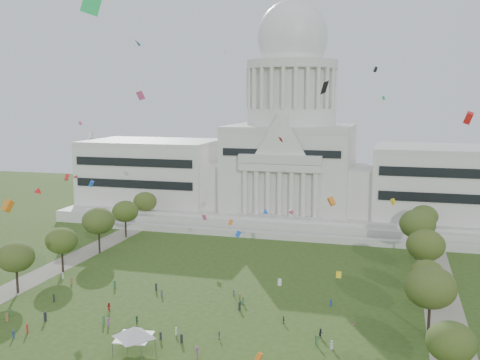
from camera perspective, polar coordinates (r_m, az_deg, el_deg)
name	(u,v)px	position (r m, az deg, el deg)	size (l,w,h in m)	color
ground	(172,349)	(104.84, -6.94, -16.65)	(400.00, 400.00, 0.00)	#314B17
capitol	(291,158)	(205.67, 5.17, 2.20)	(160.00, 64.50, 91.30)	beige
path_left	(41,275)	(151.69, -19.61, -9.08)	(8.00, 160.00, 0.04)	gray
path_right	(445,314)	(126.01, 20.06, -12.70)	(8.00, 160.00, 0.04)	gray
row_tree_r_1	(451,342)	(93.67, 20.66, -15.17)	(7.58, 7.58, 10.78)	black
row_tree_l_2	(16,257)	(137.89, -21.82, -7.26)	(8.42, 8.42, 11.97)	black
row_tree_r_2	(431,287)	(110.71, 18.79, -10.29)	(9.55, 9.55, 13.58)	black
row_tree_l_3	(62,241)	(150.46, -17.68, -5.89)	(8.12, 8.12, 11.55)	black
row_tree_r_3	(427,273)	(127.73, 18.44, -8.99)	(7.01, 7.01, 9.98)	black
row_tree_l_4	(98,221)	(165.50, -14.18, -4.05)	(9.29, 9.29, 13.21)	black
row_tree_r_4	(426,245)	(142.12, 18.35, -6.30)	(9.19, 9.19, 13.06)	black
row_tree_l_5	(125,211)	(182.19, -11.58, -3.15)	(8.33, 8.33, 11.85)	black
row_tree_r_5	(418,224)	(161.51, 17.59, -4.30)	(9.82, 9.82, 13.96)	black
row_tree_l_6	(145,202)	(198.88, -9.62, -2.18)	(8.19, 8.19, 11.64)	black
row_tree_r_6	(424,217)	(179.45, 18.18, -3.55)	(8.42, 8.42, 11.97)	black
event_tent	(134,332)	(103.50, -10.73, -14.91)	(9.24, 9.24, 4.62)	#4C4C4C
person_0	(332,345)	(104.86, 9.29, -16.19)	(0.83, 0.54, 1.69)	silver
person_2	(321,333)	(108.81, 8.21, -15.17)	(0.90, 0.55, 1.84)	#26262B
person_3	(197,352)	(100.95, -4.40, -17.01)	(1.29, 0.67, 2.00)	#994C8C
person_4	(219,335)	(107.51, -2.12, -15.47)	(0.92, 0.50, 1.57)	#994C8C
person_5	(137,320)	(115.74, -10.42, -13.80)	(1.52, 0.60, 1.64)	#33723F
person_8	(109,307)	(123.00, -13.17, -12.47)	(0.92, 0.57, 1.90)	#B21E1E
person_10	(284,320)	(114.28, 4.46, -13.99)	(0.95, 0.52, 1.62)	#4C4C51
distant_crowd	(133,309)	(121.36, -10.78, -12.73)	(66.25, 33.25, 1.94)	olive
kite_swarm	(206,180)	(102.67, -3.52, 0.00)	(90.02, 98.08, 52.41)	green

